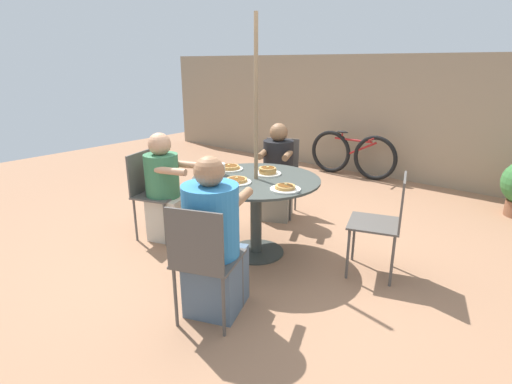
# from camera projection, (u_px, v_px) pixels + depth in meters

# --- Properties ---
(ground_plane) EXTENTS (12.00, 12.00, 0.00)m
(ground_plane) POSITION_uv_depth(u_px,v_px,m) (256.00, 252.00, 3.93)
(ground_plane) COLOR #9E7051
(back_fence) EXTENTS (10.00, 0.06, 1.91)m
(back_fence) POSITION_uv_depth(u_px,v_px,m) (398.00, 118.00, 6.17)
(back_fence) COLOR gray
(back_fence) RESTS_ON ground
(patio_table) EXTENTS (1.19, 1.19, 0.76)m
(patio_table) POSITION_uv_depth(u_px,v_px,m) (256.00, 195.00, 3.74)
(patio_table) COLOR #383D38
(patio_table) RESTS_ON ground
(umbrella_pole) EXTENTS (0.04, 0.04, 2.18)m
(umbrella_pole) POSITION_uv_depth(u_px,v_px,m) (256.00, 143.00, 3.59)
(umbrella_pole) COLOR #846B4C
(umbrella_pole) RESTS_ON ground
(patio_chair_north) EXTENTS (0.56, 0.56, 0.90)m
(patio_chair_north) POSITION_uv_depth(u_px,v_px,m) (280.00, 171.00, 4.84)
(patio_chair_north) COLOR #514C47
(patio_chair_north) RESTS_ON ground
(diner_north) EXTENTS (0.51, 0.57, 1.12)m
(diner_north) POSITION_uv_depth(u_px,v_px,m) (277.00, 176.00, 4.68)
(diner_north) COLOR gray
(diner_north) RESTS_ON ground
(patio_chair_east) EXTENTS (0.54, 0.54, 0.90)m
(patio_chair_east) POSITION_uv_depth(u_px,v_px,m) (151.00, 189.00, 4.15)
(patio_chair_east) COLOR #514C47
(patio_chair_east) RESTS_ON ground
(diner_east) EXTENTS (0.57, 0.48, 1.12)m
(diner_east) POSITION_uv_depth(u_px,v_px,m) (165.00, 191.00, 4.10)
(diner_east) COLOR beige
(diner_east) RESTS_ON ground
(patio_chair_south) EXTENTS (0.55, 0.55, 0.90)m
(patio_chair_south) POSITION_uv_depth(u_px,v_px,m) (203.00, 256.00, 2.70)
(patio_chair_south) COLOR #514C47
(patio_chair_south) RESTS_ON ground
(diner_south) EXTENTS (0.54, 0.60, 1.19)m
(diner_south) POSITION_uv_depth(u_px,v_px,m) (214.00, 245.00, 2.86)
(diner_south) COLOR slate
(diner_south) RESTS_ON ground
(patio_chair_west) EXTENTS (0.53, 0.53, 0.90)m
(patio_chair_west) POSITION_uv_depth(u_px,v_px,m) (385.00, 218.00, 3.36)
(patio_chair_west) COLOR #514C47
(patio_chair_west) RESTS_ON ground
(pancake_plate_a) EXTENTS (0.26, 0.26, 0.05)m
(pancake_plate_a) POSITION_uv_depth(u_px,v_px,m) (285.00, 188.00, 3.36)
(pancake_plate_a) COLOR silver
(pancake_plate_a) RESTS_ON patio_table
(pancake_plate_b) EXTENTS (0.26, 0.26, 0.08)m
(pancake_plate_b) POSITION_uv_depth(u_px,v_px,m) (268.00, 171.00, 3.82)
(pancake_plate_b) COLOR silver
(pancake_plate_b) RESTS_ON patio_table
(pancake_plate_c) EXTENTS (0.26, 0.26, 0.05)m
(pancake_plate_c) POSITION_uv_depth(u_px,v_px,m) (237.00, 181.00, 3.55)
(pancake_plate_c) COLOR silver
(pancake_plate_c) RESTS_ON patio_table
(pancake_plate_d) EXTENTS (0.26, 0.26, 0.06)m
(pancake_plate_d) POSITION_uv_depth(u_px,v_px,m) (230.00, 168.00, 3.99)
(pancake_plate_d) COLOR silver
(pancake_plate_d) RESTS_ON patio_table
(syrup_bottle) EXTENTS (0.09, 0.07, 0.15)m
(syrup_bottle) POSITION_uv_depth(u_px,v_px,m) (206.00, 169.00, 3.79)
(syrup_bottle) COLOR brown
(syrup_bottle) RESTS_ON patio_table
(coffee_cup) EXTENTS (0.09, 0.09, 0.11)m
(coffee_cup) POSITION_uv_depth(u_px,v_px,m) (221.00, 169.00, 3.81)
(coffee_cup) COLOR beige
(coffee_cup) RESTS_ON patio_table
(drinking_glass_a) EXTENTS (0.07, 0.07, 0.14)m
(drinking_glass_a) POSITION_uv_depth(u_px,v_px,m) (205.00, 177.00, 3.49)
(drinking_glass_a) COLOR silver
(drinking_glass_a) RESTS_ON patio_table
(bicycle) EXTENTS (1.48, 0.44, 0.73)m
(bicycle) POSITION_uv_depth(u_px,v_px,m) (352.00, 154.00, 6.46)
(bicycle) COLOR black
(bicycle) RESTS_ON ground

